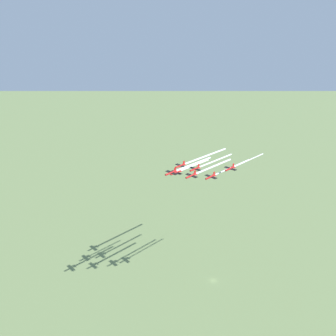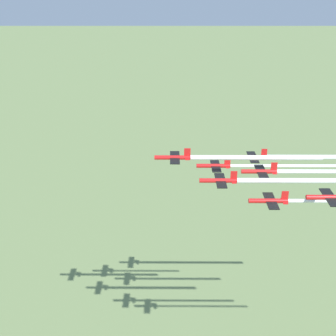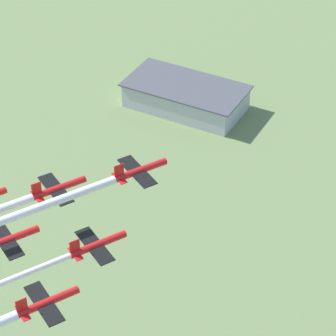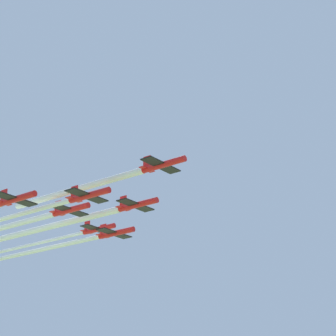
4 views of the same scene
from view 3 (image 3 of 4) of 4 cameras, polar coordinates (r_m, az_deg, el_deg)
hangar at (r=278.39m, az=1.28°, el=5.17°), size 41.84×21.63×9.01m
jet_0 at (r=121.27m, az=-2.13°, el=-0.20°), size 8.44×8.62×3.02m
jet_1 at (r=124.22m, az=-7.96°, el=-1.47°), size 8.44×8.62×3.02m
jet_2 at (r=116.33m, az=-5.19°, el=-5.52°), size 8.44×8.62×3.02m
jet_4 at (r=117.15m, az=-11.44°, el=-5.07°), size 8.44×8.62×3.02m
jet_5 at (r=109.24m, az=-8.77°, el=-9.52°), size 8.44×8.62×3.02m
smoke_trail_0 at (r=114.99m, az=-11.07°, el=-3.47°), size 17.60×29.04×1.23m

